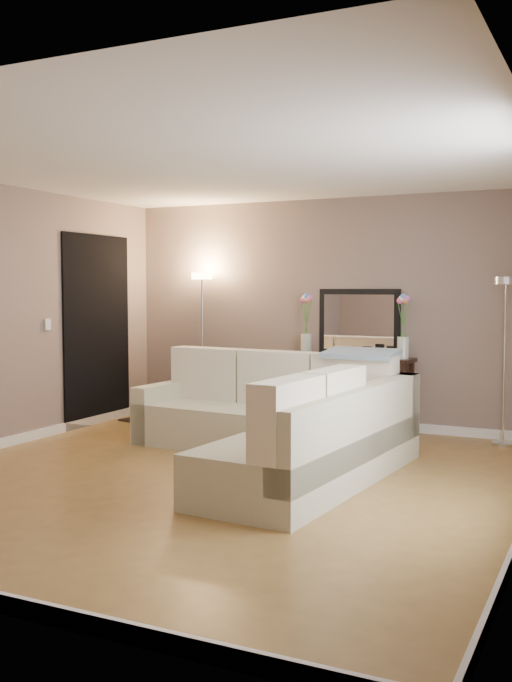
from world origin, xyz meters
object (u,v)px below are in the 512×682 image
at_px(console_table, 346,388).
at_px(floor_lamp_unlit, 505,327).
at_px(sectional_sofa, 282,424).
at_px(floor_lamp_lit, 202,316).

distance_m(console_table, floor_lamp_unlit, 1.86).
height_order(console_table, floor_lamp_unlit, floor_lamp_unlit).
bearing_deg(sectional_sofa, console_table, 90.10).
distance_m(console_table, floor_lamp_lit, 1.99).
bearing_deg(floor_lamp_lit, console_table, 0.40).
bearing_deg(floor_lamp_unlit, floor_lamp_lit, 178.44).
bearing_deg(sectional_sofa, floor_lamp_unlit, 44.42).
bearing_deg(floor_lamp_unlit, console_table, 176.35).
distance_m(sectional_sofa, floor_lamp_lit, 2.70).
height_order(sectional_sofa, floor_lamp_lit, floor_lamp_lit).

